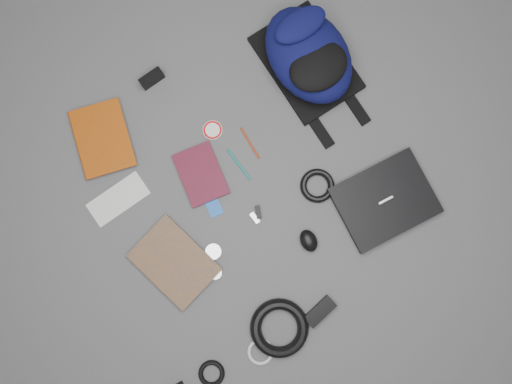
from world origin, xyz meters
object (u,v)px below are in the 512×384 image
textbook_red (77,146)px  laptop (385,200)px  power_brick (320,311)px  compact_camera (152,78)px  dvd_case (201,174)px  backpack (308,55)px  mouse (309,241)px  comic_book (154,284)px

textbook_red → laptop: bearing=-26.9°
power_brick → compact_camera: bearing=83.1°
laptop → dvd_case: laptop is taller
backpack → dvd_case: size_ratio=2.05×
backpack → laptop: (-0.00, -0.57, -0.07)m
backpack → textbook_red: backpack is taller
laptop → mouse: (-0.31, 0.01, 0.00)m
laptop → comic_book: 0.86m
backpack → laptop: bearing=-94.3°
textbook_red → compact_camera: size_ratio=2.89×
backpack → laptop: size_ratio=1.27×
textbook_red → power_brick: same height
compact_camera → power_brick: size_ratio=0.77×
textbook_red → dvd_case: size_ratio=1.26×
laptop → comic_book: laptop is taller
textbook_red → comic_book: size_ratio=0.92×
laptop → compact_camera: bearing=125.0°
backpack → dvd_case: 0.56m
laptop → comic_book: (-0.85, 0.14, -0.01)m
comic_book → power_brick: (0.46, -0.36, 0.00)m
compact_camera → mouse: compact_camera is taller
compact_camera → power_brick: bearing=-89.6°
backpack → mouse: 0.65m
backpack → comic_book: 0.96m
textbook_red → mouse: 0.89m
compact_camera → mouse: bearing=-81.6°
backpack → dvd_case: (-0.53, -0.18, -0.08)m
dvd_case → power_brick: (0.14, -0.62, 0.01)m
laptop → comic_book: bearing=172.6°
mouse → power_brick: 0.25m
backpack → mouse: backpack is taller
comic_book → laptop: bearing=-26.7°
laptop → dvd_case: (-0.53, 0.40, -0.01)m
textbook_red → comic_book: bearing=-76.5°
dvd_case → power_brick: size_ratio=1.76×
textbook_red → mouse: (0.56, -0.69, 0.01)m
textbook_red → comic_book: 0.56m
backpack → power_brick: (-0.39, -0.80, -0.07)m
mouse → power_brick: mouse is taller
dvd_case → compact_camera: 0.39m
backpack → power_brick: backpack is taller
backpack → compact_camera: backpack is taller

